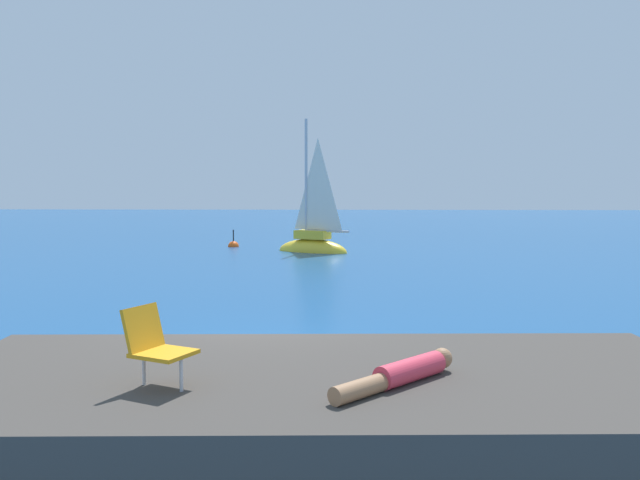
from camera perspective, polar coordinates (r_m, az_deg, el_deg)
name	(u,v)px	position (r m, az deg, el deg)	size (l,w,h in m)	color
ground_plane	(259,365)	(10.80, -5.43, -10.93)	(160.00, 160.00, 0.00)	navy
shore_ledge	(326,413)	(7.20, 0.50, -15.06)	(8.39, 3.60, 0.92)	#423D38
boulder_seaward	(316,390)	(9.48, -0.37, -13.13)	(1.39, 1.11, 0.77)	#3B373B
boulder_inland	(168,389)	(9.75, -13.27, -12.73)	(1.47, 1.17, 0.81)	#47353B
sailboat_near	(313,244)	(29.53, -0.64, -0.36)	(3.66, 2.62, 6.66)	yellow
person_sunbather	(402,373)	(6.64, 7.27, -11.59)	(1.32, 1.36, 0.25)	#DB384C
beach_chair	(155,343)	(6.63, -14.42, -8.81)	(0.74, 0.68, 0.80)	orange
marker_buoy	(233,247)	(32.51, -7.66, -0.58)	(0.56, 0.56, 1.13)	#EA5114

